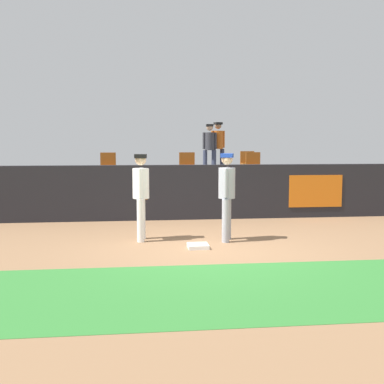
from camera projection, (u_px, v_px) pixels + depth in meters
ground_plane at (212, 250)px, 9.20m from camera, size 60.00×60.00×0.00m
grass_foreground_strip at (240, 289)px, 6.71m from camera, size 18.00×2.80×0.01m
first_base at (198, 246)px, 9.35m from camera, size 0.40×0.40×0.08m
player_fielder_home at (141, 191)px, 10.00m from camera, size 0.37×0.56×1.81m
player_runner_visitor at (227, 191)px, 9.95m from camera, size 0.44×0.49×1.83m
field_wall at (191, 192)px, 12.83m from camera, size 18.00×0.26×1.46m
bleacher_platform at (181, 192)px, 15.40m from camera, size 18.00×4.80×0.93m
seat_front_right at (254, 165)px, 14.43m from camera, size 0.44×0.44×0.84m
seat_front_left at (108, 165)px, 13.93m from camera, size 0.45×0.44×0.84m
seat_front_center at (187, 165)px, 14.20m from camera, size 0.46×0.44×0.84m
seat_back_right at (248, 162)px, 16.24m from camera, size 0.48×0.44×0.84m
spectator_hooded at (218, 144)px, 17.02m from camera, size 0.51×0.43×1.85m
spectator_capped at (210, 146)px, 16.67m from camera, size 0.50×0.35×1.77m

